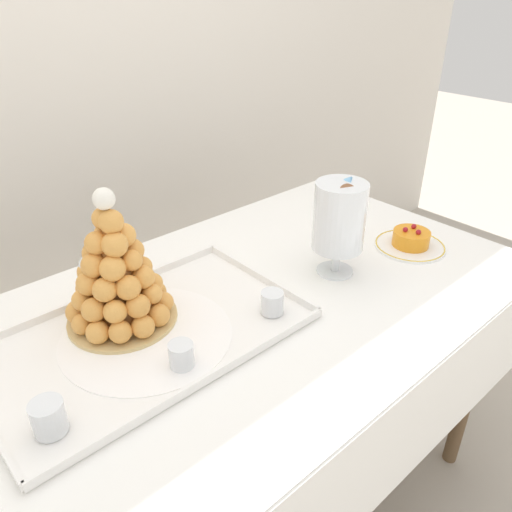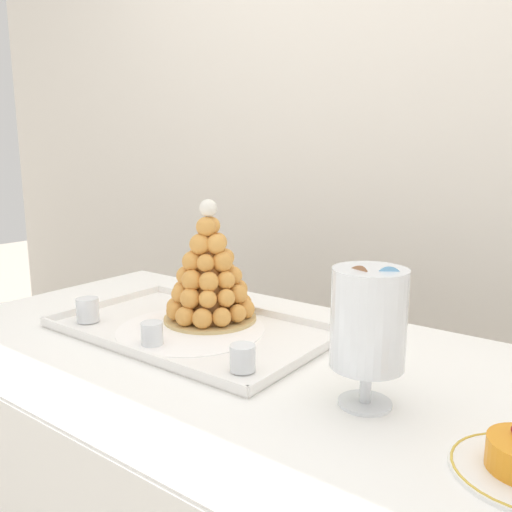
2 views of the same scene
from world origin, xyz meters
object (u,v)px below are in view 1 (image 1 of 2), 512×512
dessert_cup_centre (272,303)px  dessert_cup_left (49,418)px  macaron_goblet (339,218)px  serving_tray (147,336)px  dessert_cup_mid_left (181,356)px  fruit_tart_plate (410,241)px  wine_glass (97,270)px  croquembouche (116,274)px

dessert_cup_centre → dessert_cup_left: bearing=179.6°
macaron_goblet → serving_tray: bearing=169.9°
dessert_cup_left → dessert_cup_mid_left: dessert_cup_left is taller
dessert_cup_mid_left → fruit_tart_plate: 0.74m
dessert_cup_left → macaron_goblet: 0.74m
dessert_cup_mid_left → serving_tray: bearing=91.2°
dessert_cup_left → dessert_cup_centre: 0.49m
serving_tray → dessert_cup_left: 0.27m
dessert_cup_left → wine_glass: (0.21, 0.23, 0.09)m
croquembouche → dessert_cup_centre: bearing=-37.1°
serving_tray → dessert_cup_mid_left: (0.00, -0.12, 0.03)m
serving_tray → macaron_goblet: (0.49, -0.09, 0.14)m
dessert_cup_left → serving_tray: bearing=24.5°
macaron_goblet → dessert_cup_left: bearing=-178.2°
dessert_cup_centre → macaron_goblet: size_ratio=0.20×
dessert_cup_left → fruit_tart_plate: (0.99, -0.03, -0.02)m
croquembouche → dessert_cup_mid_left: croquembouche is taller
serving_tray → wine_glass: 0.17m
dessert_cup_left → dessert_cup_centre: dessert_cup_left is taller
serving_tray → dessert_cup_mid_left: size_ratio=13.11×
dessert_cup_centre → wine_glass: wine_glass is taller
macaron_goblet → croquembouche: bearing=161.5°
fruit_tart_plate → dessert_cup_left: bearing=178.3°
croquembouche → dessert_cup_centre: size_ratio=5.95×
serving_tray → dessert_cup_mid_left: dessert_cup_mid_left is taller
dessert_cup_mid_left → wine_glass: wine_glass is taller
serving_tray → dessert_cup_centre: 0.27m
croquembouche → dessert_cup_left: (-0.23, -0.19, -0.09)m
dessert_cup_centre → macaron_goblet: bearing=6.3°
serving_tray → fruit_tart_plate: bearing=-10.7°
serving_tray → dessert_cup_centre: dessert_cup_centre is taller
dessert_cup_left → wine_glass: bearing=47.6°
dessert_cup_left → fruit_tart_plate: 0.99m
dessert_cup_left → fruit_tart_plate: size_ratio=0.31×
wine_glass → dessert_cup_centre: bearing=-40.5°
dessert_cup_mid_left → wine_glass: (-0.03, 0.25, 0.09)m
dessert_cup_left → wine_glass: 0.33m
dessert_cup_mid_left → fruit_tart_plate: size_ratio=0.26×
serving_tray → wine_glass: wine_glass is taller
dessert_cup_mid_left → macaron_goblet: size_ratio=0.20×
dessert_cup_left → fruit_tart_plate: bearing=-1.7°
dessert_cup_mid_left → fruit_tart_plate: (0.74, -0.02, -0.01)m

